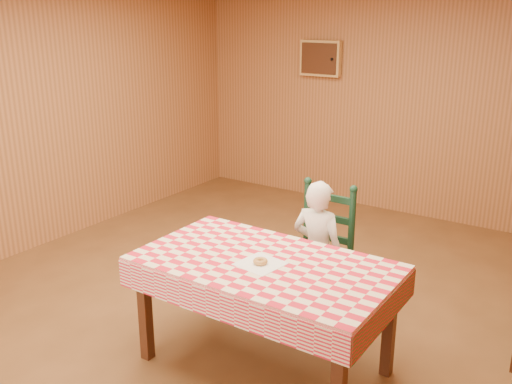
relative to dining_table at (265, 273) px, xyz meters
The scene contains 7 objects.
ground 1.01m from the dining_table, 136.74° to the left, with size 6.00×6.00×0.00m, color brown.
cabin_walls 1.64m from the dining_table, 117.55° to the left, with size 5.10×6.05×2.65m.
dining_table is the anchor object (origin of this frame).
ladder_chair 0.81m from the dining_table, 90.00° to the left, with size 0.44×0.40×1.08m.
seated_child 0.74m from the dining_table, 90.00° to the left, with size 0.41×0.27×1.12m, color white.
napkin 0.10m from the dining_table, 90.00° to the right, with size 0.26×0.26×0.00m, color white.
donut 0.11m from the dining_table, 90.00° to the right, with size 0.09×0.09×0.03m, color #BC8943.
Camera 1 is at (2.34, -3.30, 2.29)m, focal length 40.00 mm.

